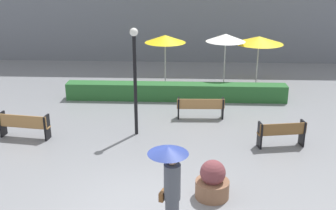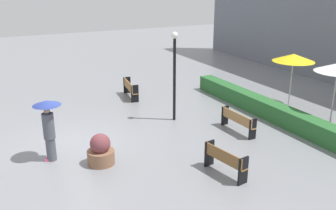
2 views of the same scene
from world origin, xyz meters
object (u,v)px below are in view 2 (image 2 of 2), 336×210
(bench_back_row, at_px, (238,120))
(bench_far_left, at_px, (130,88))
(pedestrian_with_umbrella, at_px, (48,123))
(patio_umbrella_yellow, at_px, (294,58))
(lamp_post, at_px, (174,67))
(bench_far_right, at_px, (225,160))
(planter_pot, at_px, (101,151))

(bench_back_row, relative_size, bench_far_left, 1.01)
(bench_far_left, xyz_separation_m, pedestrian_with_umbrella, (5.28, -4.90, 0.80))
(patio_umbrella_yellow, bearing_deg, pedestrian_with_umbrella, -86.45)
(bench_far_left, height_order, lamp_post, lamp_post)
(pedestrian_with_umbrella, relative_size, lamp_post, 0.55)
(bench_far_right, height_order, lamp_post, lamp_post)
(bench_back_row, height_order, bench_far_right, bench_far_right)
(bench_far_left, height_order, patio_umbrella_yellow, patio_umbrella_yellow)
(lamp_post, xyz_separation_m, patio_umbrella_yellow, (0.73, 5.90, -0.02))
(bench_back_row, bearing_deg, planter_pot, -88.48)
(pedestrian_with_umbrella, relative_size, planter_pot, 1.98)
(pedestrian_with_umbrella, relative_size, patio_umbrella_yellow, 0.83)
(bench_far_left, relative_size, pedestrian_with_umbrella, 0.88)
(bench_far_right, relative_size, planter_pot, 1.53)
(pedestrian_with_umbrella, distance_m, planter_pot, 1.94)
(bench_back_row, xyz_separation_m, bench_far_right, (2.60, -2.45, 0.02))
(pedestrian_with_umbrella, bearing_deg, planter_pot, 53.20)
(bench_back_row, height_order, lamp_post, lamp_post)
(bench_far_left, bearing_deg, planter_pot, -29.01)
(bench_back_row, bearing_deg, patio_umbrella_yellow, 110.39)
(bench_far_right, distance_m, bench_far_left, 8.78)
(bench_far_left, bearing_deg, pedestrian_with_umbrella, -42.86)
(planter_pot, height_order, patio_umbrella_yellow, patio_umbrella_yellow)
(planter_pot, xyz_separation_m, patio_umbrella_yellow, (-1.75, 9.94, 1.86))
(bench_back_row, height_order, bench_far_left, bench_far_left)
(bench_far_right, relative_size, lamp_post, 0.43)
(planter_pot, relative_size, lamp_post, 0.28)
(bench_far_left, bearing_deg, bench_back_row, 19.11)
(bench_far_right, xyz_separation_m, pedestrian_with_umbrella, (-3.49, -4.58, 0.80))
(lamp_post, bearing_deg, patio_umbrella_yellow, 82.99)
(bench_far_right, relative_size, pedestrian_with_umbrella, 0.78)
(bench_back_row, distance_m, bench_far_left, 6.53)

